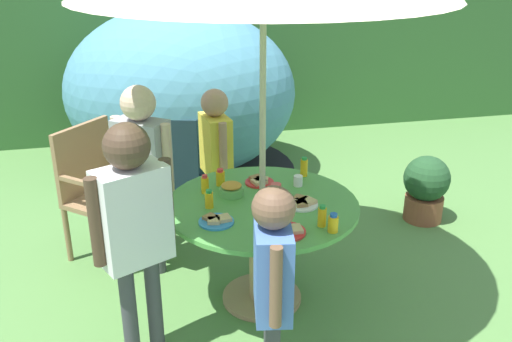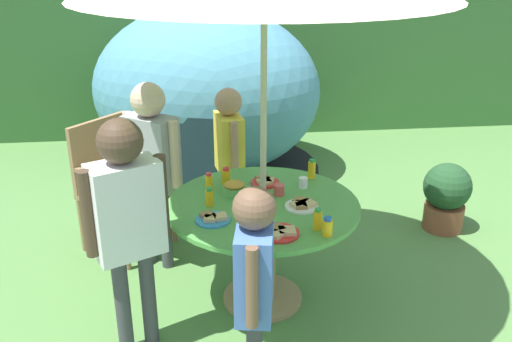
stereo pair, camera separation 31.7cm
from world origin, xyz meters
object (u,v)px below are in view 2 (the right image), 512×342
at_px(juice_bottle_near_left, 209,197).
at_px(cup_near, 279,190).
at_px(plate_far_right, 213,218).
at_px(wooden_chair, 115,178).
at_px(juice_bottle_back_edge, 318,220).
at_px(juice_bottle_mid_left, 226,176).
at_px(snack_bowl, 234,188).
at_px(juice_bottle_near_right, 209,182).
at_px(child_in_white_shirt, 127,210).
at_px(dome_tent, 206,91).
at_px(juice_bottle_mid_right, 327,227).
at_px(garden_table, 263,231).
at_px(cup_far, 303,183).
at_px(child_in_yellow_shirt, 229,144).
at_px(potted_plant, 446,195).
at_px(plate_far_left, 302,205).
at_px(plate_front_edge, 265,181).
at_px(child_in_grey_shirt, 152,153).
at_px(juice_bottle_center_front, 312,169).
at_px(child_in_blue_shirt, 254,271).

height_order(juice_bottle_near_left, cup_near, juice_bottle_near_left).
bearing_deg(plate_far_right, wooden_chair, 123.12).
bearing_deg(juice_bottle_back_edge, juice_bottle_mid_left, 124.37).
bearing_deg(snack_bowl, juice_bottle_near_right, 156.38).
bearing_deg(juice_bottle_back_edge, plate_far_right, 163.77).
height_order(child_in_white_shirt, juice_bottle_mid_left, child_in_white_shirt).
distance_m(dome_tent, plate_far_right, 2.45).
height_order(child_in_white_shirt, juice_bottle_near_right, child_in_white_shirt).
distance_m(juice_bottle_mid_right, cup_near, 0.56).
distance_m(garden_table, cup_far, 0.40).
distance_m(child_in_yellow_shirt, juice_bottle_mid_left, 0.57).
height_order(child_in_yellow_shirt, juice_bottle_mid_right, child_in_yellow_shirt).
height_order(potted_plant, plate_far_left, plate_far_left).
height_order(garden_table, plate_far_right, plate_far_right).
xyz_separation_m(potted_plant, juice_bottle_mid_left, (-1.74, -0.48, 0.44)).
bearing_deg(plate_far_right, snack_bowl, 66.66).
bearing_deg(wooden_chair, garden_table, -90.00).
distance_m(plate_front_edge, plate_far_left, 0.40).
bearing_deg(child_in_grey_shirt, cup_far, 18.72).
distance_m(garden_table, juice_bottle_center_front, 0.56).
bearing_deg(garden_table, child_in_yellow_shirt, 99.24).
xyz_separation_m(dome_tent, plate_far_left, (0.49, -2.33, -0.09)).
distance_m(cup_near, cup_far, 0.19).
distance_m(garden_table, snack_bowl, 0.31).
distance_m(potted_plant, juice_bottle_mid_left, 1.86).
bearing_deg(juice_bottle_back_edge, cup_near, 107.14).
height_order(potted_plant, juice_bottle_back_edge, juice_bottle_back_edge).
height_order(child_in_white_shirt, juice_bottle_center_front, child_in_white_shirt).
bearing_deg(juice_bottle_near_right, child_in_blue_shirt, -80.23).
relative_size(child_in_grey_shirt, juice_bottle_mid_left, 11.84).
bearing_deg(child_in_blue_shirt, dome_tent, 12.27).
distance_m(wooden_chair, dome_tent, 1.60).
bearing_deg(child_in_white_shirt, child_in_grey_shirt, 59.38).
xyz_separation_m(juice_bottle_near_left, juice_bottle_back_edge, (0.57, -0.36, 0.01)).
relative_size(snack_bowl, juice_bottle_near_left, 1.31).
height_order(garden_table, juice_bottle_near_left, juice_bottle_near_left).
relative_size(child_in_white_shirt, juice_bottle_mid_right, 12.50).
bearing_deg(cup_near, child_in_yellow_shirt, 108.12).
xyz_separation_m(plate_far_left, juice_bottle_near_right, (-0.53, 0.29, 0.04)).
height_order(juice_bottle_near_right, juice_bottle_mid_right, juice_bottle_near_right).
distance_m(plate_far_left, juice_bottle_mid_left, 0.57).
height_order(child_in_yellow_shirt, juice_bottle_near_right, child_in_yellow_shirt).
height_order(child_in_yellow_shirt, juice_bottle_near_left, child_in_yellow_shirt).
bearing_deg(juice_bottle_near_left, juice_bottle_mid_right, -35.48).
bearing_deg(juice_bottle_center_front, dome_tent, 108.34).
bearing_deg(child_in_blue_shirt, garden_table, 0.00).
relative_size(juice_bottle_mid_right, cup_near, 1.61).
relative_size(child_in_white_shirt, cup_far, 19.60).
bearing_deg(plate_far_left, juice_bottle_back_edge, -83.39).
relative_size(garden_table, child_in_yellow_shirt, 0.99).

